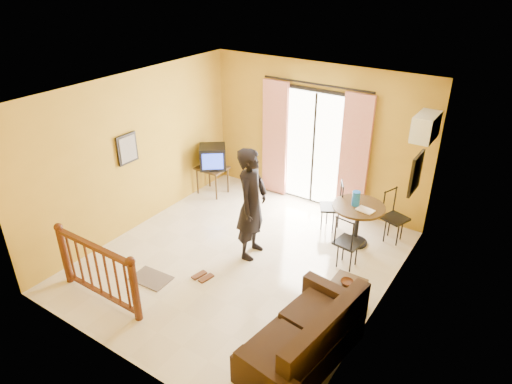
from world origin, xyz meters
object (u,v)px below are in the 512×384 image
Objects in this scene: sofa at (306,341)px; coffee_table at (342,296)px; television at (213,157)px; standing_person at (252,204)px; dining_table at (358,214)px.

coffee_table is at bearing 97.81° from sofa.
sofa is at bearing -89.70° from coffee_table.
television reaches higher than coffee_table.
television is 0.37× the size of sofa.
standing_person is at bearing -74.30° from television.
television is at bearing 149.37° from sofa.
coffee_table is 0.43× the size of sofa.
television is at bearing 153.76° from coffee_table.
sofa is at bearing -76.35° from television.
dining_table is 0.47× the size of sofa.
standing_person reaches higher than sofa.
coffee_table is at bearing -64.45° from television.
coffee_table is 2.01m from standing_person.
standing_person is (1.89, -1.38, 0.12)m from television.
standing_person is at bearing 166.05° from coffee_table.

